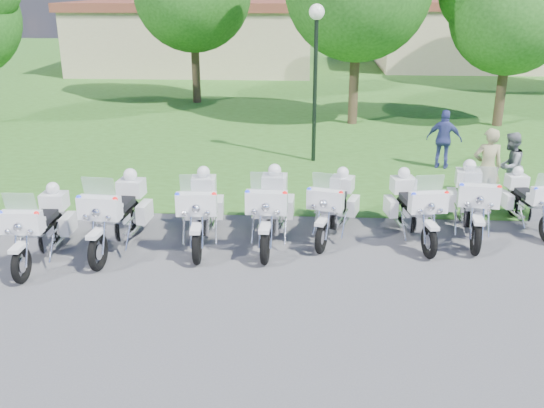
# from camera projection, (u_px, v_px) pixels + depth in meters

# --- Properties ---
(ground) EXTENTS (100.00, 100.00, 0.00)m
(ground) POSITION_uv_depth(u_px,v_px,m) (255.00, 274.00, 11.17)
(ground) COLOR #515155
(ground) RESTS_ON ground
(grass_lawn) EXTENTS (100.00, 48.00, 0.01)m
(grass_lawn) POSITION_uv_depth(u_px,v_px,m) (293.00, 73.00, 36.51)
(grass_lawn) COLOR #345D1D
(grass_lawn) RESTS_ON ground
(motorcycle_0) EXTENTS (0.80, 2.39, 1.61)m
(motorcycle_0) POSITION_uv_depth(u_px,v_px,m) (41.00, 226.00, 11.59)
(motorcycle_0) COLOR black
(motorcycle_0) RESTS_ON ground
(motorcycle_1) EXTENTS (0.96, 2.58, 1.73)m
(motorcycle_1) POSITION_uv_depth(u_px,v_px,m) (118.00, 213.00, 12.11)
(motorcycle_1) COLOR black
(motorcycle_1) RESTS_ON ground
(motorcycle_2) EXTENTS (0.95, 2.54, 1.70)m
(motorcycle_2) POSITION_uv_depth(u_px,v_px,m) (201.00, 209.00, 12.36)
(motorcycle_2) COLOR black
(motorcycle_2) RESTS_ON ground
(motorcycle_3) EXTENTS (0.90, 2.61, 1.75)m
(motorcycle_3) POSITION_uv_depth(u_px,v_px,m) (271.00, 208.00, 12.37)
(motorcycle_3) COLOR black
(motorcycle_3) RESTS_ON ground
(motorcycle_4) EXTENTS (1.18, 2.31, 1.59)m
(motorcycle_4) POSITION_uv_depth(u_px,v_px,m) (334.00, 205.00, 12.72)
(motorcycle_4) COLOR black
(motorcycle_4) RESTS_ON ground
(motorcycle_5) EXTENTS (1.04, 2.39, 1.62)m
(motorcycle_5) POSITION_uv_depth(u_px,v_px,m) (414.00, 208.00, 12.56)
(motorcycle_5) COLOR black
(motorcycle_5) RESTS_ON ground
(motorcycle_6) EXTENTS (1.04, 2.59, 1.74)m
(motorcycle_6) POSITION_uv_depth(u_px,v_px,m) (471.00, 202.00, 12.74)
(motorcycle_6) COLOR black
(motorcycle_6) RESTS_ON ground
(motorcycle_7) EXTENTS (0.87, 2.13, 1.44)m
(motorcycle_7) POSITION_uv_depth(u_px,v_px,m) (529.00, 201.00, 13.20)
(motorcycle_7) COLOR black
(motorcycle_7) RESTS_ON ground
(lamp_post) EXTENTS (0.44, 0.44, 4.54)m
(lamp_post) POSITION_uv_depth(u_px,v_px,m) (316.00, 46.00, 17.22)
(lamp_post) COLOR black
(lamp_post) RESTS_ON ground
(tree_3) EXTENTS (5.06, 4.32, 6.75)m
(tree_3) POSITION_uv_depth(u_px,v_px,m) (511.00, 2.00, 21.49)
(tree_3) COLOR #38281C
(tree_3) RESTS_ON ground
(building_west) EXTENTS (14.56, 8.32, 4.10)m
(building_west) POSITION_uv_depth(u_px,v_px,m) (196.00, 36.00, 37.08)
(building_west) COLOR tan
(building_west) RESTS_ON ground
(building_east) EXTENTS (11.44, 7.28, 4.10)m
(building_east) POSITION_uv_depth(u_px,v_px,m) (469.00, 35.00, 38.02)
(building_east) COLOR tan
(building_east) RESTS_ON ground
(bystander_a) EXTENTS (0.71, 0.48, 1.90)m
(bystander_a) POSITION_uv_depth(u_px,v_px,m) (487.00, 168.00, 14.34)
(bystander_a) COLOR tan
(bystander_a) RESTS_ON ground
(bystander_b) EXTENTS (1.02, 1.04, 1.69)m
(bystander_b) POSITION_uv_depth(u_px,v_px,m) (509.00, 167.00, 14.78)
(bystander_b) COLOR slate
(bystander_b) RESTS_ON ground
(bystander_c) EXTENTS (1.08, 0.71, 1.70)m
(bystander_c) POSITION_uv_depth(u_px,v_px,m) (444.00, 140.00, 17.36)
(bystander_c) COLOR #3A408B
(bystander_c) RESTS_ON ground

